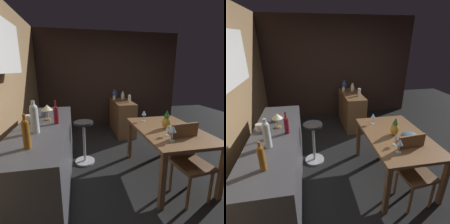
{
  "view_description": "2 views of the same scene",
  "coord_description": "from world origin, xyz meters",
  "views": [
    {
      "loc": [
        -2.3,
        1.0,
        1.57
      ],
      "look_at": [
        0.4,
        0.46,
        0.89
      ],
      "focal_mm": 27.2,
      "sensor_mm": 36.0,
      "label": 1
    },
    {
      "loc": [
        -2.3,
        1.0,
        2.08
      ],
      "look_at": [
        0.37,
        0.51,
        0.95
      ],
      "focal_mm": 28.83,
      "sensor_mm": 36.0,
      "label": 2
    }
  ],
  "objects": [
    {
      "name": "ground_plane",
      "position": [
        0.0,
        0.0,
        0.0
      ],
      "size": [
        9.0,
        9.0,
        0.0
      ],
      "primitive_type": "plane",
      "color": "black"
    },
    {
      "name": "wall_side_right",
      "position": [
        2.55,
        0.3,
        1.3
      ],
      "size": [
        0.1,
        4.4,
        2.6
      ],
      "primitive_type": "cube",
      "color": "#33231E",
      "rests_on": "ground_plane"
    },
    {
      "name": "dining_table",
      "position": [
        -0.18,
        -0.27,
        0.65
      ],
      "size": [
        1.33,
        0.88,
        0.74
      ],
      "color": "brown",
      "rests_on": "ground_plane"
    },
    {
      "name": "kitchen_counter",
      "position": [
        -0.12,
        1.46,
        0.45
      ],
      "size": [
        2.1,
        0.6,
        0.9
      ],
      "primitive_type": "cube",
      "color": "#4C4C51",
      "rests_on": "ground_plane"
    },
    {
      "name": "sideboard_cabinet",
      "position": [
        1.75,
        -0.07,
        0.41
      ],
      "size": [
        1.1,
        0.44,
        0.82
      ],
      "primitive_type": "cube",
      "color": "brown",
      "rests_on": "ground_plane"
    },
    {
      "name": "chair_near_window",
      "position": [
        -0.61,
        -0.31,
        0.5
      ],
      "size": [
        0.44,
        0.44,
        0.92
      ],
      "color": "brown",
      "rests_on": "ground_plane"
    },
    {
      "name": "bar_stool",
      "position": [
        0.42,
        0.94,
        0.39
      ],
      "size": [
        0.34,
        0.34,
        0.74
      ],
      "color": "#262323",
      "rests_on": "ground_plane"
    },
    {
      "name": "wine_glass_left",
      "position": [
        -0.58,
        -0.09,
        0.88
      ],
      "size": [
        0.08,
        0.08,
        0.19
      ],
      "color": "silver",
      "rests_on": "dining_table"
    },
    {
      "name": "wine_glass_right",
      "position": [
        -0.41,
        -0.13,
        0.85
      ],
      "size": [
        0.07,
        0.07,
        0.16
      ],
      "color": "silver",
      "rests_on": "dining_table"
    },
    {
      "name": "wine_glass_center",
      "position": [
        0.26,
        -0.05,
        0.88
      ],
      "size": [
        0.08,
        0.08,
        0.18
      ],
      "color": "silver",
      "rests_on": "dining_table"
    },
    {
      "name": "pineapple_centerpiece",
      "position": [
        -0.15,
        -0.24,
        0.86
      ],
      "size": [
        0.12,
        0.12,
        0.27
      ],
      "color": "gold",
      "rests_on": "dining_table"
    },
    {
      "name": "fruit_bowl",
      "position": [
        -0.34,
        -0.37,
        0.8
      ],
      "size": [
        0.24,
        0.24,
        0.12
      ],
      "primitive_type": "ellipsoid",
      "color": "slate",
      "rests_on": "dining_table"
    },
    {
      "name": "wine_bottle_clear",
      "position": [
        -0.41,
        1.47,
        1.08
      ],
      "size": [
        0.08,
        0.08,
        0.36
      ],
      "color": "silver",
      "rests_on": "kitchen_counter"
    },
    {
      "name": "wine_bottle_amber",
      "position": [
        -0.81,
        1.46,
        1.05
      ],
      "size": [
        0.06,
        0.06,
        0.31
      ],
      "color": "#8C5114",
      "rests_on": "kitchen_counter"
    },
    {
      "name": "wine_bottle_ruby",
      "position": [
        -0.12,
        1.29,
        1.03
      ],
      "size": [
        0.06,
        0.06,
        0.3
      ],
      "color": "maroon",
      "rests_on": "kitchen_counter"
    },
    {
      "name": "cup_white",
      "position": [
        0.03,
        1.67,
        0.95
      ],
      "size": [
        0.13,
        0.09,
        0.09
      ],
      "color": "white",
      "rests_on": "kitchen_counter"
    },
    {
      "name": "cup_slate",
      "position": [
        0.27,
        1.5,
        0.94
      ],
      "size": [
        0.13,
        0.1,
        0.08
      ],
      "color": "#515660",
      "rests_on": "kitchen_counter"
    },
    {
      "name": "counter_lamp",
      "position": [
        0.07,
        1.42,
        1.06
      ],
      "size": [
        0.15,
        0.15,
        0.21
      ],
      "color": "#A58447",
      "rests_on": "kitchen_counter"
    },
    {
      "name": "pillar_candle_tall",
      "position": [
        1.99,
        0.08,
        0.87
      ],
      "size": [
        0.07,
        0.07,
        0.13
      ],
      "color": "white",
      "rests_on": "sideboard_cabinet"
    },
    {
      "name": "pillar_candle_short",
      "position": [
        1.55,
        -0.2,
        0.91
      ],
      "size": [
        0.07,
        0.07,
        0.2
      ],
      "color": "white",
      "rests_on": "sideboard_cabinet"
    },
    {
      "name": "vase_ceramic_ivory",
      "position": [
        1.86,
        -0.11,
        0.93
      ],
      "size": [
        0.09,
        0.09,
        0.23
      ],
      "color": "beige",
      "rests_on": "sideboard_cabinet"
    },
    {
      "name": "vase_ceramic_blue",
      "position": [
        2.15,
        0.03,
        0.93
      ],
      "size": [
        0.13,
        0.13,
        0.24
      ],
      "color": "#334C8C",
      "rests_on": "sideboard_cabinet"
    }
  ]
}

